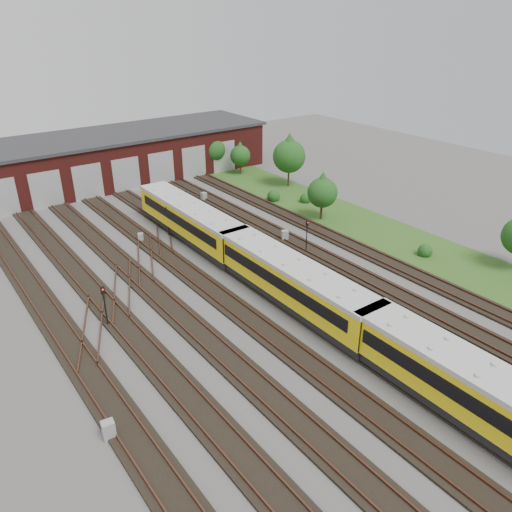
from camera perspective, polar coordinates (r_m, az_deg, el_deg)
ground at (r=39.13m, az=1.75°, el=-6.46°), size 120.00×120.00×0.00m
track_network at (r=39.37m, az=1.03°, el=-6.04°), size 30.40×70.00×0.33m
maintenance_shed at (r=71.14m, az=-18.87°, el=10.22°), size 51.00×12.50×6.35m
grass_verge at (r=57.34m, az=10.56°, el=4.16°), size 8.00×55.00×0.05m
metro_train at (r=39.09m, az=4.18°, el=-2.96°), size 3.18×48.81×3.47m
signal_mast_0 at (r=37.99m, az=-16.95°, el=-4.97°), size 0.31×0.29×3.36m
signal_mast_1 at (r=52.37m, az=-10.07°, el=4.38°), size 0.28×0.26×3.12m
signal_mast_2 at (r=54.94m, az=-9.74°, el=5.13°), size 0.24×0.23×2.66m
signal_mast_3 at (r=48.05m, az=5.84°, el=2.72°), size 0.25×0.24×3.25m
relay_cabinet_0 at (r=29.90m, az=-16.49°, el=-18.53°), size 0.75×0.65×1.14m
relay_cabinet_1 at (r=52.03m, az=-13.04°, el=2.09°), size 0.67×0.62×0.90m
relay_cabinet_2 at (r=39.17m, az=5.53°, el=-5.59°), size 0.78×0.70×1.10m
relay_cabinet_3 at (r=62.40m, az=-5.98°, el=6.77°), size 0.67×0.58×1.02m
relay_cabinet_4 at (r=50.96m, az=3.29°, el=2.35°), size 0.80×0.73×1.09m
tree_0 at (r=73.46m, az=-4.90°, el=12.36°), size 3.45×3.45×5.71m
tree_1 at (r=72.07m, az=-1.82°, el=11.66°), size 2.87×2.87×4.75m
tree_2 at (r=66.49m, az=3.82°, el=11.73°), size 4.29×4.29×7.11m
tree_3 at (r=55.73m, az=7.62°, el=7.58°), size 3.33×3.33×5.52m
bush_0 at (r=50.27m, az=18.79°, el=0.75°), size 1.39×1.39×1.39m
bush_1 at (r=61.92m, az=2.02°, el=7.03°), size 1.60×1.60×1.60m
bush_2 at (r=61.67m, az=5.69°, el=6.73°), size 1.39×1.39×1.39m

